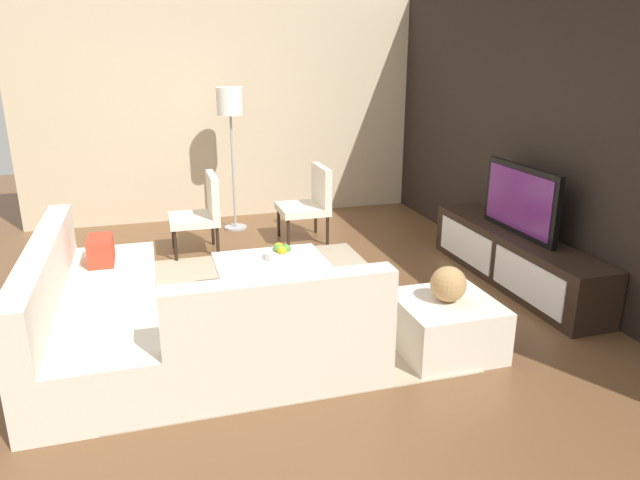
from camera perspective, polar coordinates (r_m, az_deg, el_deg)
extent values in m
plane|color=brown|center=(5.04, -5.25, -7.11)|extent=(14.00, 14.00, 0.00)
cube|color=black|center=(5.77, 22.00, 9.43)|extent=(6.40, 0.12, 2.80)
cube|color=beige|center=(7.79, -8.87, 12.42)|extent=(0.12, 5.20, 2.80)
cube|color=tan|center=(5.13, -5.48, -6.60)|extent=(2.96, 2.52, 0.01)
cube|color=black|center=(5.85, 18.38, -1.72)|extent=(2.27, 0.45, 0.50)
cube|color=white|center=(6.14, 13.90, -0.37)|extent=(0.96, 0.01, 0.35)
cube|color=white|center=(5.33, 19.48, -3.78)|extent=(0.96, 0.01, 0.35)
cube|color=black|center=(5.69, 18.94, 3.70)|extent=(1.07, 0.05, 0.64)
cube|color=#591E66|center=(5.68, 18.70, 3.68)|extent=(0.96, 0.01, 0.54)
cube|color=beige|center=(4.72, -20.60, -7.30)|extent=(2.35, 0.85, 0.42)
cube|color=beige|center=(4.61, -25.31, -2.91)|extent=(2.35, 0.18, 0.41)
cube|color=beige|center=(4.09, -4.69, -10.17)|extent=(0.85, 1.46, 0.42)
cube|color=beige|center=(3.61, -3.74, -6.79)|extent=(0.18, 1.46, 0.41)
cube|color=red|center=(5.26, -20.55, -0.95)|extent=(0.36, 0.20, 0.22)
cube|color=red|center=(4.06, 0.29, -6.56)|extent=(0.60, 0.44, 0.06)
cube|color=black|center=(5.08, -4.42, -4.84)|extent=(0.82, 0.76, 0.33)
cube|color=white|center=(5.01, -4.48, -2.84)|extent=(1.02, 0.95, 0.05)
cylinder|color=black|center=(6.76, -14.12, 0.77)|extent=(0.04, 0.04, 0.38)
cylinder|color=black|center=(6.33, -13.90, -0.40)|extent=(0.04, 0.04, 0.38)
cylinder|color=black|center=(6.79, -10.40, 1.09)|extent=(0.04, 0.04, 0.38)
cylinder|color=black|center=(6.36, -9.94, -0.05)|extent=(0.04, 0.04, 0.38)
cube|color=beige|center=(6.50, -12.20, 1.97)|extent=(0.53, 0.52, 0.08)
cube|color=beige|center=(6.45, -10.40, 4.40)|extent=(0.53, 0.08, 0.45)
cylinder|color=#A5A5AA|center=(7.42, -8.21, 1.24)|extent=(0.28, 0.28, 0.02)
cylinder|color=#A5A5AA|center=(7.25, -8.46, 6.54)|extent=(0.03, 0.03, 1.38)
cylinder|color=white|center=(7.14, -8.78, 13.22)|extent=(0.32, 0.32, 0.32)
cube|color=beige|center=(4.45, 12.10, -8.15)|extent=(0.70, 0.70, 0.40)
cylinder|color=silver|center=(5.17, -3.83, -1.42)|extent=(0.28, 0.28, 0.07)
sphere|color=gold|center=(5.10, -3.73, -1.08)|extent=(0.09, 0.09, 0.09)
sphere|color=#4C8C33|center=(5.16, -3.32, -0.86)|extent=(0.08, 0.08, 0.08)
sphere|color=gold|center=(5.19, -4.04, -0.74)|extent=(0.09, 0.09, 0.09)
sphere|color=#4C8C33|center=(5.16, -4.10, -0.88)|extent=(0.09, 0.09, 0.09)
cylinder|color=black|center=(7.01, -4.05, 1.89)|extent=(0.04, 0.04, 0.38)
cylinder|color=black|center=(6.55, -3.11, 0.75)|extent=(0.04, 0.04, 0.38)
cylinder|color=black|center=(7.12, -0.43, 2.19)|extent=(0.04, 0.04, 0.38)
cylinder|color=black|center=(6.67, 0.74, 1.08)|extent=(0.04, 0.04, 0.38)
cube|color=beige|center=(6.78, -1.73, 3.04)|extent=(0.57, 0.54, 0.08)
cube|color=beige|center=(6.78, 0.14, 5.35)|extent=(0.57, 0.08, 0.45)
sphere|color=#AD8451|center=(4.32, 12.39, -4.21)|extent=(0.26, 0.26, 0.26)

